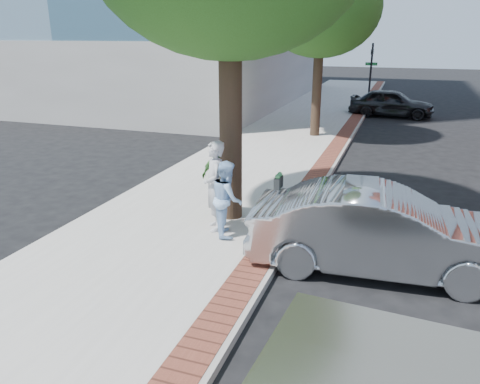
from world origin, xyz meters
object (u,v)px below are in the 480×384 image
at_px(person_officer, 227,198).
at_px(sedan_silver, 381,231).
at_px(person_gray, 215,186).
at_px(parking_meter, 278,192).
at_px(person_green, 219,179).
at_px(bg_car, 392,103).

bearing_deg(person_officer, sedan_silver, -121.97).
xyz_separation_m(person_gray, person_officer, (0.36, -0.18, -0.18)).
relative_size(parking_meter, person_green, 0.83).
bearing_deg(person_gray, sedan_silver, 53.88).
height_order(person_green, sedan_silver, person_green).
height_order(person_gray, person_green, person_gray).
height_order(parking_meter, person_gray, person_gray).
bearing_deg(bg_car, person_green, 171.90).
xyz_separation_m(parking_meter, person_gray, (-1.46, 0.09, -0.05)).
bearing_deg(bg_car, parking_meter, 177.74).
distance_m(parking_meter, person_green, 1.95).
xyz_separation_m(parking_meter, person_officer, (-1.10, -0.09, -0.23)).
bearing_deg(parking_meter, person_gray, 176.32).
bearing_deg(person_officer, bg_car, -34.74).
bearing_deg(person_gray, person_green, 167.07).
relative_size(person_green, sedan_silver, 0.36).
bearing_deg(person_gray, parking_meter, 58.18).
height_order(person_officer, bg_car, person_officer).
bearing_deg(person_officer, person_green, 3.15).
xyz_separation_m(person_officer, sedan_silver, (3.22, -0.32, -0.16)).
relative_size(person_gray, sedan_silver, 0.41).
xyz_separation_m(parking_meter, bg_car, (1.57, 17.98, -0.45)).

